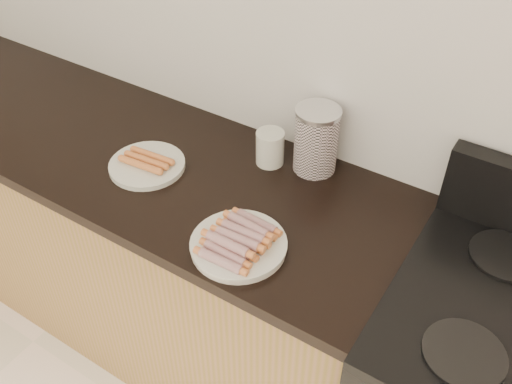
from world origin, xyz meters
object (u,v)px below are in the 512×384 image
Objects in this scene: mug at (270,148)px; main_plate at (239,246)px; side_plate at (147,165)px; canister at (316,140)px.

main_plate is at bearing -70.70° from mug.
main_plate is at bearing -17.26° from side_plate.
mug is (-0.13, -0.05, -0.05)m from canister.
main_plate is 1.08× the size of side_plate.
main_plate is 0.38m from mug.
side_plate is at bearing -143.14° from mug.
mug is at bearing -159.23° from canister.
mug is at bearing 109.30° from main_plate.
canister is at bearing 20.77° from mug.
main_plate and side_plate have the same top height.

